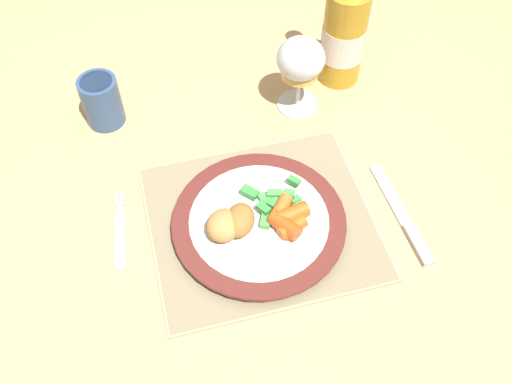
# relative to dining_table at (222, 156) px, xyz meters

# --- Properties ---
(ground_plane) EXTENTS (6.00, 6.00, 0.00)m
(ground_plane) POSITION_rel_dining_table_xyz_m (0.00, 0.00, -0.67)
(ground_plane) COLOR brown
(dining_table) EXTENTS (1.49, 1.07, 0.74)m
(dining_table) POSITION_rel_dining_table_xyz_m (0.00, 0.00, 0.00)
(dining_table) COLOR tan
(dining_table) RESTS_ON ground
(placemat) EXTENTS (0.33, 0.29, 0.01)m
(placemat) POSITION_rel_dining_table_xyz_m (0.02, -0.21, 0.08)
(placemat) COLOR #CCB789
(placemat) RESTS_ON dining_table
(dinner_plate) EXTENTS (0.26, 0.26, 0.02)m
(dinner_plate) POSITION_rel_dining_table_xyz_m (0.01, -0.22, 0.09)
(dinner_plate) COLOR white
(dinner_plate) RESTS_ON placemat
(breaded_croquettes) EXTENTS (0.09, 0.07, 0.04)m
(breaded_croquettes) POSITION_rel_dining_table_xyz_m (-0.03, -0.22, 0.12)
(breaded_croquettes) COLOR tan
(breaded_croquettes) RESTS_ON dinner_plate
(green_beans_pile) EXTENTS (0.09, 0.08, 0.02)m
(green_beans_pile) POSITION_rel_dining_table_xyz_m (0.04, -0.19, 0.11)
(green_beans_pile) COLOR green
(green_beans_pile) RESTS_ON dinner_plate
(glazed_carrots) EXTENTS (0.06, 0.08, 0.02)m
(glazed_carrots) POSITION_rel_dining_table_xyz_m (0.05, -0.23, 0.11)
(glazed_carrots) COLOR orange
(glazed_carrots) RESTS_ON dinner_plate
(fork) EXTENTS (0.03, 0.14, 0.01)m
(fork) POSITION_rel_dining_table_xyz_m (-0.19, -0.18, 0.08)
(fork) COLOR silver
(fork) RESTS_ON dining_table
(table_knife) EXTENTS (0.02, 0.19, 0.01)m
(table_knife) POSITION_rel_dining_table_xyz_m (0.23, -0.26, 0.08)
(table_knife) COLOR silver
(table_knife) RESTS_ON dining_table
(wine_glass) EXTENTS (0.08, 0.08, 0.14)m
(wine_glass) POSITION_rel_dining_table_xyz_m (0.14, 0.02, 0.17)
(wine_glass) COLOR silver
(wine_glass) RESTS_ON dining_table
(bottle) EXTENTS (0.08, 0.08, 0.29)m
(bottle) POSITION_rel_dining_table_xyz_m (0.24, 0.07, 0.18)
(bottle) COLOR gold
(bottle) RESTS_ON dining_table
(drinking_cup) EXTENTS (0.06, 0.06, 0.09)m
(drinking_cup) POSITION_rel_dining_table_xyz_m (-0.18, 0.07, 0.12)
(drinking_cup) COLOR #385684
(drinking_cup) RESTS_ON dining_table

